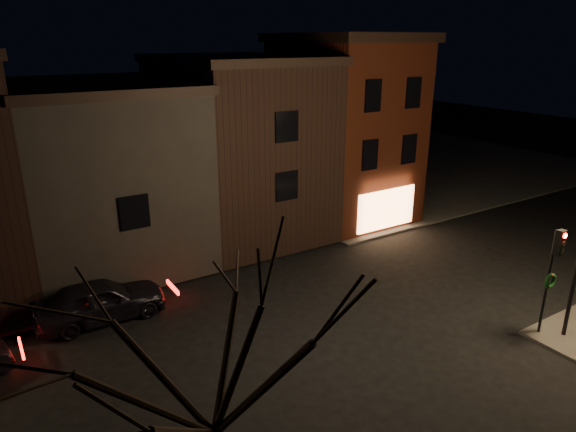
{
  "coord_description": "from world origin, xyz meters",
  "views": [
    {
      "loc": [
        -11.0,
        -14.32,
        10.32
      ],
      "look_at": [
        0.02,
        3.02,
        3.2
      ],
      "focal_mm": 32.0,
      "sensor_mm": 36.0,
      "label": 1
    }
  ],
  "objects": [
    {
      "name": "parked_car_a",
      "position": [
        -7.7,
        4.31,
        0.83
      ],
      "size": [
        4.85,
        1.96,
        1.65
      ],
      "primitive_type": "imported",
      "rotation": [
        0.0,
        0.0,
        1.57
      ],
      "color": "black",
      "rests_on": "ground"
    },
    {
      "name": "ground",
      "position": [
        0.0,
        0.0,
        0.0
      ],
      "size": [
        120.0,
        120.0,
        0.0
      ],
      "primitive_type": "plane",
      "color": "black",
      "rests_on": "ground"
    },
    {
      "name": "sidewalk_far_right",
      "position": [
        20.0,
        20.0,
        0.06
      ],
      "size": [
        30.0,
        30.0,
        0.12
      ],
      "primitive_type": "cube",
      "color": "#2D2B28",
      "rests_on": "ground"
    },
    {
      "name": "corner_building",
      "position": [
        8.0,
        9.47,
        5.4
      ],
      "size": [
        6.5,
        8.5,
        10.5
      ],
      "color": "#4A1A0D",
      "rests_on": "ground"
    },
    {
      "name": "row_building_a",
      "position": [
        1.5,
        10.5,
        4.83
      ],
      "size": [
        7.3,
        10.3,
        9.4
      ],
      "color": "black",
      "rests_on": "ground"
    },
    {
      "name": "traffic_signal",
      "position": [
        5.6,
        -5.51,
        2.81
      ],
      "size": [
        0.58,
        0.38,
        4.05
      ],
      "color": "black",
      "rests_on": "sidewalk_near_right"
    },
    {
      "name": "bare_tree_left",
      "position": [
        -8.0,
        -7.0,
        5.43
      ],
      "size": [
        5.6,
        5.6,
        7.5
      ],
      "color": "black",
      "rests_on": "sidewalk_near_left"
    },
    {
      "name": "row_building_b",
      "position": [
        -5.75,
        10.5,
        4.33
      ],
      "size": [
        7.8,
        10.3,
        8.4
      ],
      "color": "black",
      "rests_on": "ground"
    }
  ]
}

